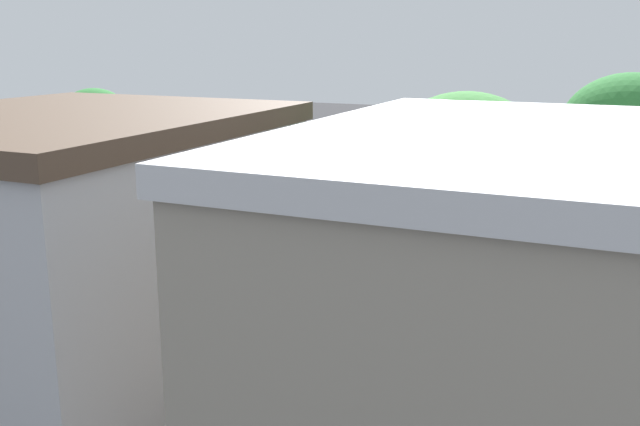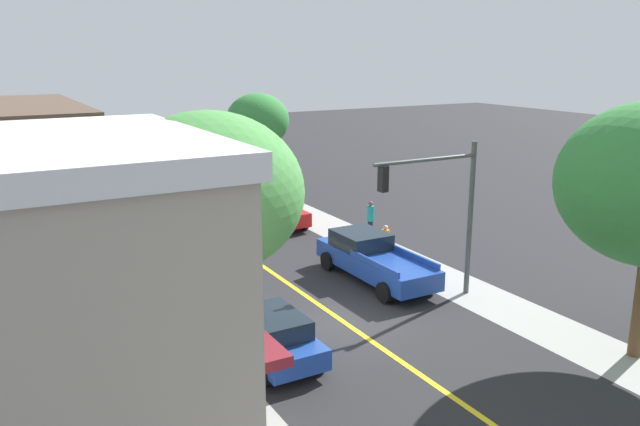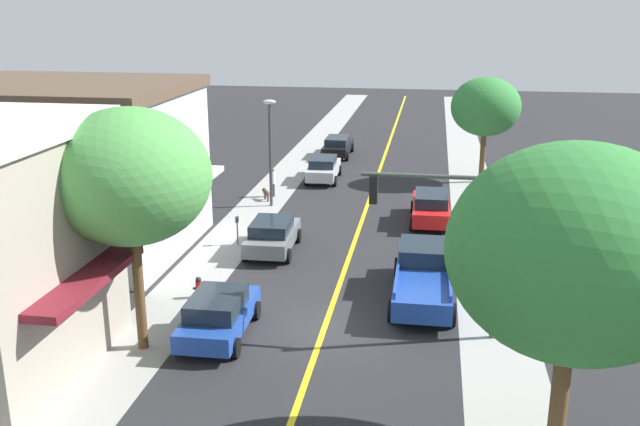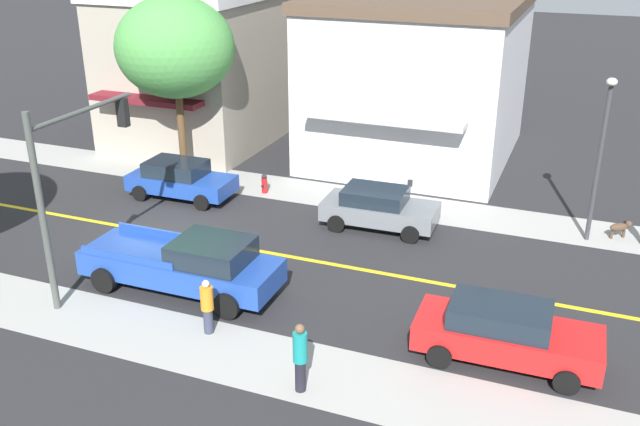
{
  "view_description": "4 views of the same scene",
  "coord_description": "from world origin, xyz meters",
  "views": [
    {
      "loc": [
        -26.3,
        -7.05,
        9.21
      ],
      "look_at": [
        0.08,
        4.75,
        2.21
      ],
      "focal_mm": 40.86,
      "sensor_mm": 36.0,
      "label": 1
    },
    {
      "loc": [
        -10.81,
        -17.62,
        9.15
      ],
      "look_at": [
        2.13,
        5.56,
        2.41
      ],
      "focal_mm": 36.23,
      "sensor_mm": 36.0,
      "label": 2
    },
    {
      "loc": [
        3.32,
        -21.66,
        10.61
      ],
      "look_at": [
        -1.17,
        6.29,
        2.15
      ],
      "focal_mm": 39.61,
      "sensor_mm": 36.0,
      "label": 3
    },
    {
      "loc": [
        19.44,
        13.9,
        10.65
      ],
      "look_at": [
        1.5,
        6.8,
        2.46
      ],
      "focal_mm": 39.56,
      "sensor_mm": 36.0,
      "label": 4
    }
  ],
  "objects": [
    {
      "name": "ground_plane",
      "position": [
        0.0,
        0.0,
        0.0
      ],
      "size": [
        140.0,
        140.0,
        0.0
      ],
      "primitive_type": "plane",
      "color": "#262628"
    },
    {
      "name": "sidewalk_left",
      "position": [
        -5.78,
        0.0,
        0.0
      ],
      "size": [
        2.54,
        126.0,
        0.01
      ],
      "primitive_type": "cube",
      "color": "#9E9E99",
      "rests_on": "ground"
    },
    {
      "name": "sidewalk_right",
      "position": [
        5.78,
        0.0,
        0.0
      ],
      "size": [
        2.54,
        126.0,
        0.01
      ],
      "primitive_type": "cube",
      "color": "#9E9E99",
      "rests_on": "ground"
    },
    {
      "name": "road_centerline_stripe",
      "position": [
        0.0,
        0.0,
        0.0
      ],
      "size": [
        0.2,
        126.0,
        0.0
      ],
      "primitive_type": "cube",
      "color": "yellow",
      "rests_on": "ground"
    },
    {
      "name": "street_tree_left_near",
      "position": [
        -5.52,
        -2.36,
        5.63
      ],
      "size": [
        4.88,
        4.88,
        7.71
      ],
      "color": "brown",
      "rests_on": "ground"
    },
    {
      "name": "street_tree_left_far",
      "position": [
        6.42,
        21.68,
        4.62
      ],
      "size": [
        4.15,
        4.15,
        6.4
      ],
      "color": "brown",
      "rests_on": "ground"
    },
    {
      "name": "fire_hydrant",
      "position": [
        -5.03,
        1.75,
        0.41
      ],
      "size": [
        0.44,
        0.24,
        0.83
      ],
      "color": "red",
      "rests_on": "ground"
    },
    {
      "name": "parking_meter",
      "position": [
        -5.23,
        7.84,
        0.88
      ],
      "size": [
        0.12,
        0.18,
        1.33
      ],
      "color": "#4C4C51",
      "rests_on": "ground"
    },
    {
      "name": "traffic_light_mast",
      "position": [
        4.18,
        0.12,
        3.91
      ],
      "size": [
        4.52,
        0.32,
        5.9
      ],
      "rotation": [
        0.0,
        0.0,
        3.14
      ],
      "color": "#474C47",
      "rests_on": "ground"
    },
    {
      "name": "street_lamp",
      "position": [
        -5.15,
        14.37,
        3.62
      ],
      "size": [
        0.7,
        0.36,
        5.76
      ],
      "color": "#38383D",
      "rests_on": "ground"
    },
    {
      "name": "red_sedan_right_curb",
      "position": [
        3.42,
        12.66,
        0.82
      ],
      "size": [
        2.09,
        4.7,
        1.58
      ],
      "rotation": [
        0.0,
        0.0,
        1.59
      ],
      "color": "red",
      "rests_on": "ground"
    },
    {
      "name": "silver_sedan_left_curb",
      "position": [
        -3.24,
        20.48,
        0.78
      ],
      "size": [
        2.03,
        4.41,
        1.49
      ],
      "rotation": [
        0.0,
        0.0,
        1.6
      ],
      "color": "#B7BABF",
      "rests_on": "ground"
    },
    {
      "name": "grey_sedan_left_curb",
      "position": [
        -3.44,
        7.15,
        0.78
      ],
      "size": [
        2.16,
        4.2,
        1.49
      ],
      "rotation": [
        0.0,
        0.0,
        1.6
      ],
      "color": "slate",
      "rests_on": "ground"
    },
    {
      "name": "black_sedan_left_curb",
      "position": [
        -3.35,
        27.83,
        0.75
      ],
      "size": [
        1.97,
        4.68,
        1.41
      ],
      "rotation": [
        0.0,
        0.0,
        1.57
      ],
      "color": "black",
      "rests_on": "ground"
    },
    {
      "name": "blue_sedan_left_curb",
      "position": [
        -3.35,
        -1.21,
        0.79
      ],
      "size": [
        2.1,
        4.3,
        1.52
      ],
      "rotation": [
        0.0,
        0.0,
        1.59
      ],
      "color": "#1E429E",
      "rests_on": "ground"
    },
    {
      "name": "blue_pickup_truck",
      "position": [
        3.24,
        3.15,
        0.91
      ],
      "size": [
        2.33,
        6.2,
        1.8
      ],
      "rotation": [
        0.0,
        0.0,
        1.58
      ],
      "color": "#1E429E",
      "rests_on": "ground"
    },
    {
      "name": "pedestrian_teal_shirt",
      "position": [
        6.54,
        8.29,
        0.99
      ],
      "size": [
        0.35,
        0.35,
        1.86
      ],
      "rotation": [
        0.0,
        0.0,
        4.65
      ],
      "color": "black",
      "rests_on": "ground"
    },
    {
      "name": "pedestrian_white_shirt",
      "position": [
        -5.49,
        16.24,
        0.88
      ],
      "size": [
        0.32,
        0.32,
        1.66
      ],
      "rotation": [
        0.0,
        0.0,
        2.31
      ],
      "color": "#33384C",
      "rests_on": "ground"
    },
    {
      "name": "pedestrian_orange_shirt",
      "position": [
        5.11,
        4.93,
        0.85
      ],
      "size": [
        0.35,
        0.35,
        1.63
      ],
      "rotation": [
        0.0,
        0.0,
        2.49
      ],
      "color": "#33384C",
      "rests_on": "ground"
    },
    {
      "name": "small_dog",
      "position": [
        -5.7,
        15.44,
        0.42
      ],
      "size": [
        0.63,
        0.8,
        0.63
      ],
      "rotation": [
        0.0,
        0.0,
        2.14
      ],
      "color": "#4C3828",
      "rests_on": "ground"
    }
  ]
}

